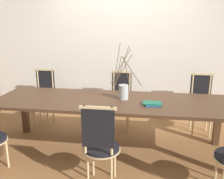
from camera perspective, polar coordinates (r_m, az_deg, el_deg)
ground_plane at (r=3.70m, az=0.00°, el=-13.56°), size 16.00×16.00×0.00m
wall_rear at (r=4.60m, az=2.58°, el=12.86°), size 12.00×0.06×3.20m
dining_table at (r=3.43m, az=0.00°, el=-3.64°), size 3.24×1.01×0.75m
chair_near_left at (r=2.74m, az=-2.62°, el=-12.28°), size 0.42×0.42×0.98m
chair_far_leftend at (r=4.62m, az=-15.35°, el=-1.34°), size 0.42×0.42×0.98m
chair_far_left at (r=4.26m, az=2.00°, el=-2.17°), size 0.42×0.42×0.98m
chair_far_center at (r=4.32m, az=19.67°, el=-2.82°), size 0.42×0.42×0.98m
vase_centerpiece at (r=3.43m, az=2.64°, el=-0.27°), size 0.44×0.44×0.76m
book_stack at (r=3.25m, az=9.21°, el=-3.21°), size 0.25×0.20×0.03m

